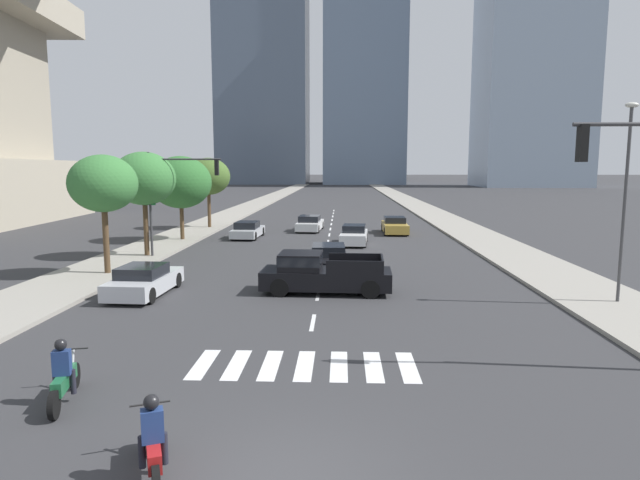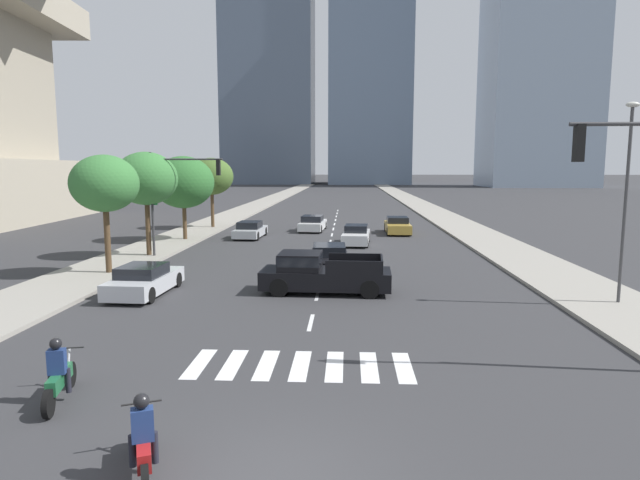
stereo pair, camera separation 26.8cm
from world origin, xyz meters
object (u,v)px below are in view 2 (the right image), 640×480
motorcycle_trailing (143,443)px  sedan_black_4 (329,259)px  street_tree_second (146,179)px  sedan_gold_0 (397,226)px  motorcycle_lead (59,376)px  street_tree_nearest (105,184)px  sedan_silver_5 (144,280)px  traffic_signal_far (178,185)px  street_tree_third (183,182)px  sedan_white_2 (356,235)px  street_tree_fourth (212,176)px  pickup_truck (319,273)px  street_lamp_east (627,188)px  sedan_white_3 (313,224)px  sedan_silver_1 (250,230)px

motorcycle_trailing → sedan_black_4: motorcycle_trailing is taller
sedan_black_4 → street_tree_second: bearing=-111.2°
sedan_gold_0 → motorcycle_lead: bearing=-17.6°
street_tree_nearest → sedan_silver_5: bearing=-50.1°
traffic_signal_far → street_tree_third: (-1.91, 7.30, -0.03)m
sedan_white_2 → street_tree_second: street_tree_second is taller
motorcycle_trailing → street_tree_third: street_tree_third is taller
sedan_gold_0 → street_tree_second: (-15.46, -12.30, 3.93)m
motorcycle_trailing → sedan_white_2: (3.98, 28.10, 0.02)m
motorcycle_lead → street_tree_third: (-5.16, 26.39, 3.57)m
street_tree_nearest → sedan_black_4: bearing=8.4°
sedan_gold_0 → sedan_white_2: bearing=-27.5°
motorcycle_lead → motorcycle_trailing: 4.07m
sedan_white_2 → street_tree_fourth: (-12.10, 9.01, 3.82)m
sedan_gold_0 → street_tree_fourth: bearing=-99.4°
traffic_signal_far → street_tree_fourth: size_ratio=1.01×
pickup_truck → street_tree_second: street_tree_second is taller
street_lamp_east → motorcycle_trailing: bearing=-138.5°
sedan_black_4 → street_tree_nearest: bearing=-83.2°
sedan_white_3 → sedan_black_4: size_ratio=1.01×
sedan_silver_5 → street_tree_second: 10.50m
sedan_white_3 → street_tree_third: (-8.64, -6.69, 3.56)m
street_tree_nearest → street_tree_fourth: size_ratio=0.96×
traffic_signal_far → pickup_truck: bearing=-44.0°
sedan_black_4 → street_tree_nearest: (-10.61, -1.57, 3.80)m
street_tree_fourth → street_tree_nearest: bearing=-90.0°
sedan_black_4 → sedan_silver_5: 9.17m
sedan_silver_5 → street_tree_fourth: bearing=10.2°
sedan_gold_0 → sedan_white_2: size_ratio=1.04×
street_tree_third → street_tree_fourth: street_tree_fourth is taller
motorcycle_lead → street_tree_fourth: 34.92m
street_lamp_east → street_tree_third: 27.66m
sedan_silver_1 → sedan_black_4: size_ratio=0.95×
motorcycle_trailing → sedan_black_4: (2.48, 18.38, 0.03)m
traffic_signal_far → motorcycle_lead: bearing=-80.3°
sedan_white_2 → street_tree_nearest: (-12.10, -11.29, 3.80)m
sedan_silver_1 → street_lamp_east: 26.13m
street_tree_nearest → street_tree_fourth: bearing=90.0°
sedan_silver_5 → street_tree_second: bearing=21.9°
traffic_signal_far → street_tree_nearest: bearing=-110.7°
sedan_white_2 → sedan_white_3: size_ratio=0.94×
motorcycle_lead → sedan_silver_1: motorcycle_lead is taller
sedan_white_2 → sedan_silver_5: 17.55m
pickup_truck → sedan_gold_0: (5.10, 20.74, -0.21)m
street_tree_fourth → sedan_white_2: bearing=-36.7°
pickup_truck → street_tree_third: bearing=-53.9°
motorcycle_trailing → street_lamp_east: size_ratio=0.28×
motorcycle_lead → street_lamp_east: street_lamp_east is taller
sedan_white_2 → street_tree_fourth: street_tree_fourth is taller
sedan_gold_0 → street_tree_third: size_ratio=0.79×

